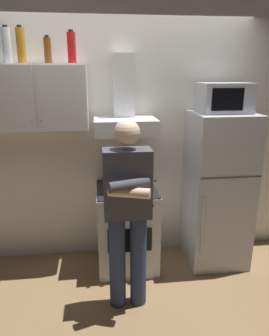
{
  "coord_description": "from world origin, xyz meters",
  "views": [
    {
      "loc": [
        -0.33,
        -2.71,
        1.98
      ],
      "look_at": [
        0.0,
        0.0,
        1.15
      ],
      "focal_mm": 33.87,
      "sensor_mm": 36.0,
      "label": 1
    }
  ],
  "objects_px": {
    "cooking_pot": "(141,185)",
    "bottle_vodka_clear": "(7,45)",
    "microwave": "(224,98)",
    "person_standing": "(128,210)",
    "bottle_soda_red": "(72,48)",
    "bottle_liquor_amber": "(21,45)",
    "upper_cabinet": "(39,98)",
    "refrigerator": "(217,190)",
    "stove_oven": "(127,227)",
    "range_hood": "(125,113)",
    "bottle_beer_brown": "(48,50)"
  },
  "relations": [
    {
      "from": "microwave",
      "to": "stove_oven",
      "type": "bearing_deg",
      "value": -178.85
    },
    {
      "from": "bottle_soda_red",
      "to": "bottle_liquor_amber",
      "type": "bearing_deg",
      "value": 179.85
    },
    {
      "from": "person_standing",
      "to": "bottle_vodka_clear",
      "type": "bearing_deg",
      "value": 142.41
    },
    {
      "from": "upper_cabinet",
      "to": "bottle_liquor_amber",
      "type": "height_order",
      "value": "bottle_liquor_amber"
    },
    {
      "from": "refrigerator",
      "to": "bottle_liquor_amber",
      "type": "distance_m",
      "value": 2.33
    },
    {
      "from": "stove_oven",
      "to": "range_hood",
      "type": "distance_m",
      "value": 1.17
    },
    {
      "from": "range_hood",
      "to": "bottle_beer_brown",
      "type": "distance_m",
      "value": 0.9
    },
    {
      "from": "stove_oven",
      "to": "bottle_liquor_amber",
      "type": "relative_size",
      "value": 2.79
    },
    {
      "from": "cooking_pot",
      "to": "refrigerator",
      "type": "bearing_deg",
      "value": 8.32
    },
    {
      "from": "bottle_soda_red",
      "to": "bottle_liquor_amber",
      "type": "xyz_separation_m",
      "value": [
        -0.44,
        0.0,
        0.01
      ]
    },
    {
      "from": "bottle_vodka_clear",
      "to": "bottle_liquor_amber",
      "type": "height_order",
      "value": "bottle_vodka_clear"
    },
    {
      "from": "stove_oven",
      "to": "upper_cabinet",
      "type": "bearing_deg",
      "value": 171.1
    },
    {
      "from": "upper_cabinet",
      "to": "microwave",
      "type": "xyz_separation_m",
      "value": [
        1.75,
        -0.11,
        -0.01
      ]
    },
    {
      "from": "bottle_soda_red",
      "to": "person_standing",
      "type": "bearing_deg",
      "value": -59.16
    },
    {
      "from": "cooking_pot",
      "to": "microwave",
      "type": "bearing_deg",
      "value": 9.57
    },
    {
      "from": "range_hood",
      "to": "refrigerator",
      "type": "height_order",
      "value": "range_hood"
    },
    {
      "from": "person_standing",
      "to": "range_hood",
      "type": "bearing_deg",
      "value": 86.09
    },
    {
      "from": "person_standing",
      "to": "bottle_vodka_clear",
      "type": "height_order",
      "value": "bottle_vodka_clear"
    },
    {
      "from": "range_hood",
      "to": "cooking_pot",
      "type": "distance_m",
      "value": 0.72
    },
    {
      "from": "stove_oven",
      "to": "refrigerator",
      "type": "distance_m",
      "value": 1.02
    },
    {
      "from": "bottle_beer_brown",
      "to": "bottle_soda_red",
      "type": "relative_size",
      "value": 0.86
    },
    {
      "from": "stove_oven",
      "to": "microwave",
      "type": "distance_m",
      "value": 1.62
    },
    {
      "from": "refrigerator",
      "to": "cooking_pot",
      "type": "distance_m",
      "value": 0.84
    },
    {
      "from": "microwave",
      "to": "bottle_liquor_amber",
      "type": "distance_m",
      "value": 1.92
    },
    {
      "from": "bottle_beer_brown",
      "to": "bottle_soda_red",
      "type": "height_order",
      "value": "bottle_soda_red"
    },
    {
      "from": "range_hood",
      "to": "refrigerator",
      "type": "relative_size",
      "value": 0.47
    },
    {
      "from": "cooking_pot",
      "to": "bottle_vodka_clear",
      "type": "distance_m",
      "value": 1.75
    },
    {
      "from": "bottle_soda_red",
      "to": "stove_oven",
      "type": "bearing_deg",
      "value": -12.23
    },
    {
      "from": "stove_oven",
      "to": "bottle_soda_red",
      "type": "bearing_deg",
      "value": 167.77
    },
    {
      "from": "stove_oven",
      "to": "bottle_liquor_amber",
      "type": "distance_m",
      "value": 1.99
    },
    {
      "from": "microwave",
      "to": "person_standing",
      "type": "height_order",
      "value": "microwave"
    },
    {
      "from": "upper_cabinet",
      "to": "bottle_soda_red",
      "type": "bearing_deg",
      "value": -3.99
    },
    {
      "from": "upper_cabinet",
      "to": "cooking_pot",
      "type": "distance_m",
      "value": 1.26
    },
    {
      "from": "bottle_beer_brown",
      "to": "bottle_vodka_clear",
      "type": "xyz_separation_m",
      "value": [
        -0.35,
        -0.01,
        0.04
      ]
    },
    {
      "from": "upper_cabinet",
      "to": "cooking_pot",
      "type": "relative_size",
      "value": 2.92
    },
    {
      "from": "refrigerator",
      "to": "stove_oven",
      "type": "bearing_deg",
      "value": -179.96
    },
    {
      "from": "bottle_soda_red",
      "to": "bottle_liquor_amber",
      "type": "height_order",
      "value": "bottle_liquor_amber"
    },
    {
      "from": "microwave",
      "to": "cooking_pot",
      "type": "relative_size",
      "value": 1.55
    },
    {
      "from": "refrigerator",
      "to": "bottle_vodka_clear",
      "type": "height_order",
      "value": "bottle_vodka_clear"
    },
    {
      "from": "person_standing",
      "to": "bottle_soda_red",
      "type": "relative_size",
      "value": 5.78
    },
    {
      "from": "upper_cabinet",
      "to": "range_hood",
      "type": "distance_m",
      "value": 0.81
    },
    {
      "from": "range_hood",
      "to": "bottle_soda_red",
      "type": "distance_m",
      "value": 0.75
    },
    {
      "from": "range_hood",
      "to": "cooking_pot",
      "type": "bearing_deg",
      "value": -62.12
    },
    {
      "from": "stove_oven",
      "to": "bottle_beer_brown",
      "type": "xyz_separation_m",
      "value": [
        -0.69,
        0.17,
        1.73
      ]
    },
    {
      "from": "range_hood",
      "to": "stove_oven",
      "type": "bearing_deg",
      "value": -90.0
    },
    {
      "from": "bottle_liquor_amber",
      "to": "cooking_pot",
      "type": "bearing_deg",
      "value": -12.11
    },
    {
      "from": "microwave",
      "to": "bottle_vodka_clear",
      "type": "bearing_deg",
      "value": 176.05
    },
    {
      "from": "range_hood",
      "to": "bottle_soda_red",
      "type": "bearing_deg",
      "value": -177.08
    },
    {
      "from": "upper_cabinet",
      "to": "bottle_beer_brown",
      "type": "relative_size",
      "value": 3.7
    },
    {
      "from": "range_hood",
      "to": "person_standing",
      "type": "distance_m",
      "value": 1.01
    }
  ]
}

